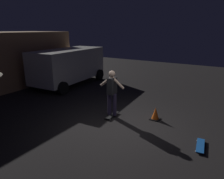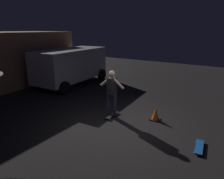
{
  "view_description": "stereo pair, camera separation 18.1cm",
  "coord_description": "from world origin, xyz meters",
  "px_view_note": "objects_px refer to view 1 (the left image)",
  "views": [
    {
      "loc": [
        -5.47,
        -2.86,
        3.15
      ],
      "look_at": [
        0.49,
        0.84,
        1.05
      ],
      "focal_mm": 32.72,
      "sensor_mm": 36.0,
      "label": 1
    },
    {
      "loc": [
        -5.37,
        -3.01,
        3.15
      ],
      "look_at": [
        0.49,
        0.84,
        1.05
      ],
      "focal_mm": 32.72,
      "sensor_mm": 36.0,
      "label": 2
    }
  ],
  "objects_px": {
    "parked_van": "(69,65)",
    "skateboard_spare": "(200,146)",
    "skater": "(112,90)",
    "traffic_cone": "(155,114)",
    "skateboard_ridden": "(112,115)"
  },
  "relations": [
    {
      "from": "parked_van",
      "to": "skateboard_spare",
      "type": "distance_m",
      "value": 8.4
    },
    {
      "from": "parked_van",
      "to": "skateboard_spare",
      "type": "bearing_deg",
      "value": -111.94
    },
    {
      "from": "parked_van",
      "to": "skateboard_spare",
      "type": "relative_size",
      "value": 5.92
    },
    {
      "from": "parked_van",
      "to": "skater",
      "type": "height_order",
      "value": "parked_van"
    },
    {
      "from": "skateboard_ridden",
      "to": "skater",
      "type": "distance_m",
      "value": 0.98
    },
    {
      "from": "skateboard_ridden",
      "to": "skateboard_spare",
      "type": "xyz_separation_m",
      "value": [
        -0.48,
        -3.16,
        0.0
      ]
    },
    {
      "from": "parked_van",
      "to": "traffic_cone",
      "type": "bearing_deg",
      "value": -108.62
    },
    {
      "from": "skateboard_spare",
      "to": "skater",
      "type": "bearing_deg",
      "value": 81.46
    },
    {
      "from": "skateboard_ridden",
      "to": "traffic_cone",
      "type": "distance_m",
      "value": 1.59
    },
    {
      "from": "skater",
      "to": "traffic_cone",
      "type": "bearing_deg",
      "value": -67.38
    },
    {
      "from": "parked_van",
      "to": "skateboard_ridden",
      "type": "xyz_separation_m",
      "value": [
        -2.63,
        -4.56,
        -1.11
      ]
    },
    {
      "from": "skateboard_ridden",
      "to": "skateboard_spare",
      "type": "height_order",
      "value": "same"
    },
    {
      "from": "skateboard_ridden",
      "to": "skater",
      "type": "height_order",
      "value": "skater"
    },
    {
      "from": "parked_van",
      "to": "traffic_cone",
      "type": "xyz_separation_m",
      "value": [
        -2.03,
        -6.01,
        -0.95
      ]
    },
    {
      "from": "skateboard_ridden",
      "to": "skater",
      "type": "bearing_deg",
      "value": -90.0
    }
  ]
}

